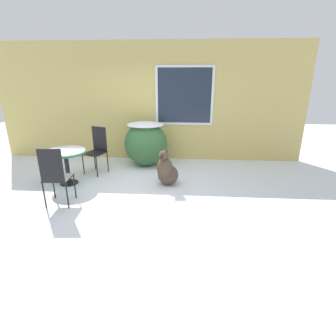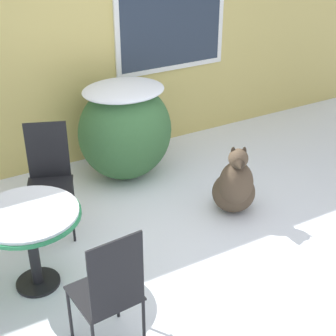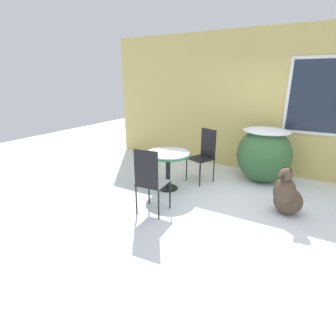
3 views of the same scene
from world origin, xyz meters
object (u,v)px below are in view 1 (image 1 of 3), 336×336
at_px(patio_table, 66,156).
at_px(patio_chair_far_side, 55,175).
at_px(patio_chair_near_table, 97,148).
at_px(dog, 167,171).

height_order(patio_table, patio_chair_far_side, patio_chair_far_side).
bearing_deg(patio_chair_far_side, patio_table, -79.51).
height_order(patio_table, patio_chair_near_table, patio_chair_near_table).
distance_m(patio_table, patio_chair_far_side, 1.01).
relative_size(patio_table, dog, 1.05).
distance_m(patio_chair_near_table, patio_chair_far_side, 1.72).
bearing_deg(patio_chair_far_side, patio_chair_near_table, -99.11).
xyz_separation_m(patio_table, patio_chair_near_table, (0.40, 0.74, -0.03)).
xyz_separation_m(patio_chair_near_table, dog, (1.66, -0.67, -0.27)).
height_order(patio_chair_near_table, dog, patio_chair_near_table).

